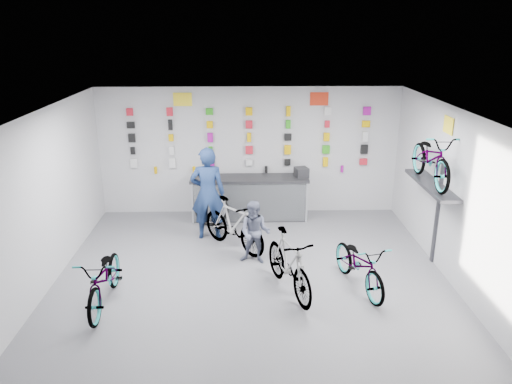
{
  "coord_description": "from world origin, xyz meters",
  "views": [
    {
      "loc": [
        -0.12,
        -7.39,
        4.34
      ],
      "look_at": [
        0.1,
        1.4,
        1.37
      ],
      "focal_mm": 35.0,
      "sensor_mm": 36.0,
      "label": 1
    }
  ],
  "objects_px": {
    "bike_center": "(289,263)",
    "bike_service": "(234,225)",
    "bike_right": "(360,264)",
    "counter": "(250,198)",
    "clerk": "(208,193)",
    "bike_left": "(105,278)",
    "customer": "(255,233)"
  },
  "relations": [
    {
      "from": "bike_center",
      "to": "customer",
      "type": "bearing_deg",
      "value": 96.78
    },
    {
      "from": "counter",
      "to": "bike_right",
      "type": "bearing_deg",
      "value": -60.94
    },
    {
      "from": "bike_left",
      "to": "clerk",
      "type": "distance_m",
      "value": 3.1
    },
    {
      "from": "bike_center",
      "to": "customer",
      "type": "relative_size",
      "value": 1.45
    },
    {
      "from": "clerk",
      "to": "customer",
      "type": "bearing_deg",
      "value": 128.12
    },
    {
      "from": "bike_right",
      "to": "customer",
      "type": "bearing_deg",
      "value": 134.92
    },
    {
      "from": "bike_center",
      "to": "bike_service",
      "type": "bearing_deg",
      "value": 100.0
    },
    {
      "from": "clerk",
      "to": "customer",
      "type": "distance_m",
      "value": 1.58
    },
    {
      "from": "bike_center",
      "to": "clerk",
      "type": "distance_m",
      "value": 2.81
    },
    {
      "from": "bike_service",
      "to": "counter",
      "type": "bearing_deg",
      "value": 35.98
    },
    {
      "from": "bike_right",
      "to": "clerk",
      "type": "distance_m",
      "value": 3.56
    },
    {
      "from": "counter",
      "to": "bike_center",
      "type": "relative_size",
      "value": 1.52
    },
    {
      "from": "bike_center",
      "to": "counter",
      "type": "bearing_deg",
      "value": 81.56
    },
    {
      "from": "bike_left",
      "to": "bike_service",
      "type": "relative_size",
      "value": 1.02
    },
    {
      "from": "clerk",
      "to": "bike_service",
      "type": "bearing_deg",
      "value": 132.24
    },
    {
      "from": "bike_left",
      "to": "bike_center",
      "type": "bearing_deg",
      "value": 5.97
    },
    {
      "from": "clerk",
      "to": "bike_right",
      "type": "bearing_deg",
      "value": 140.31
    },
    {
      "from": "bike_service",
      "to": "clerk",
      "type": "relative_size",
      "value": 0.89
    },
    {
      "from": "bike_service",
      "to": "clerk",
      "type": "bearing_deg",
      "value": 90.09
    },
    {
      "from": "bike_right",
      "to": "counter",
      "type": "bearing_deg",
      "value": 104.06
    },
    {
      "from": "counter",
      "to": "bike_center",
      "type": "bearing_deg",
      "value": -79.8
    },
    {
      "from": "bike_right",
      "to": "bike_service",
      "type": "height_order",
      "value": "bike_service"
    },
    {
      "from": "bike_center",
      "to": "bike_service",
      "type": "height_order",
      "value": "bike_center"
    },
    {
      "from": "bike_left",
      "to": "customer",
      "type": "bearing_deg",
      "value": 30.62
    },
    {
      "from": "counter",
      "to": "bike_service",
      "type": "distance_m",
      "value": 1.71
    },
    {
      "from": "bike_left",
      "to": "clerk",
      "type": "relative_size",
      "value": 0.91
    },
    {
      "from": "bike_center",
      "to": "bike_right",
      "type": "bearing_deg",
      "value": -13.27
    },
    {
      "from": "bike_center",
      "to": "clerk",
      "type": "relative_size",
      "value": 0.9
    },
    {
      "from": "bike_left",
      "to": "bike_service",
      "type": "bearing_deg",
      "value": 45.38
    },
    {
      "from": "clerk",
      "to": "bike_center",
      "type": "bearing_deg",
      "value": 122.2
    },
    {
      "from": "bike_left",
      "to": "bike_right",
      "type": "xyz_separation_m",
      "value": [
        4.21,
        0.44,
        -0.02
      ]
    },
    {
      "from": "bike_left",
      "to": "bike_center",
      "type": "relative_size",
      "value": 1.01
    }
  ]
}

